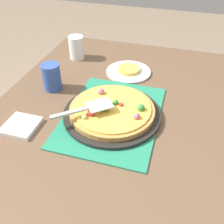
# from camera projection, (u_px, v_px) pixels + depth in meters

# --- Properties ---
(ground_plane) EXTENTS (8.00, 8.00, 0.00)m
(ground_plane) POSITION_uv_depth(u_px,v_px,m) (112.00, 215.00, 1.46)
(ground_plane) COLOR #84705B
(dining_table) EXTENTS (1.40, 1.00, 0.75)m
(dining_table) POSITION_uv_depth(u_px,v_px,m) (112.00, 136.00, 1.06)
(dining_table) COLOR brown
(dining_table) RESTS_ON ground_plane
(placemat) EXTENTS (0.48, 0.36, 0.01)m
(placemat) POSITION_uv_depth(u_px,v_px,m) (112.00, 115.00, 0.99)
(placemat) COLOR #237F5B
(placemat) RESTS_ON dining_table
(pizza_pan) EXTENTS (0.38, 0.38, 0.01)m
(pizza_pan) POSITION_uv_depth(u_px,v_px,m) (112.00, 113.00, 0.98)
(pizza_pan) COLOR black
(pizza_pan) RESTS_ON placemat
(pizza) EXTENTS (0.33, 0.33, 0.05)m
(pizza) POSITION_uv_depth(u_px,v_px,m) (112.00, 109.00, 0.97)
(pizza) COLOR #B78442
(pizza) RESTS_ON pizza_pan
(plate_near_left) EXTENTS (0.22, 0.22, 0.01)m
(plate_near_left) POSITION_uv_depth(u_px,v_px,m) (129.00, 72.00, 1.25)
(plate_near_left) COLOR white
(plate_near_left) RESTS_ON dining_table
(served_slice_left) EXTENTS (0.11, 0.11, 0.02)m
(served_slice_left) POSITION_uv_depth(u_px,v_px,m) (129.00, 69.00, 1.24)
(served_slice_left) COLOR #EAB747
(served_slice_left) RESTS_ON plate_near_left
(cup_near) EXTENTS (0.08, 0.08, 0.12)m
(cup_near) POSITION_uv_depth(u_px,v_px,m) (77.00, 47.00, 1.34)
(cup_near) COLOR white
(cup_near) RESTS_ON dining_table
(cup_far) EXTENTS (0.08, 0.08, 0.12)m
(cup_far) POSITION_uv_depth(u_px,v_px,m) (52.00, 77.00, 1.10)
(cup_far) COLOR #3351AD
(cup_far) RESTS_ON dining_table
(pizza_server) EXTENTS (0.18, 0.20, 0.01)m
(pizza_server) POSITION_uv_depth(u_px,v_px,m) (87.00, 108.00, 0.91)
(pizza_server) COLOR silver
(pizza_server) RESTS_ON pizza
(napkin_stack) EXTENTS (0.12, 0.12, 0.02)m
(napkin_stack) POSITION_uv_depth(u_px,v_px,m) (21.00, 126.00, 0.93)
(napkin_stack) COLOR white
(napkin_stack) RESTS_ON dining_table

